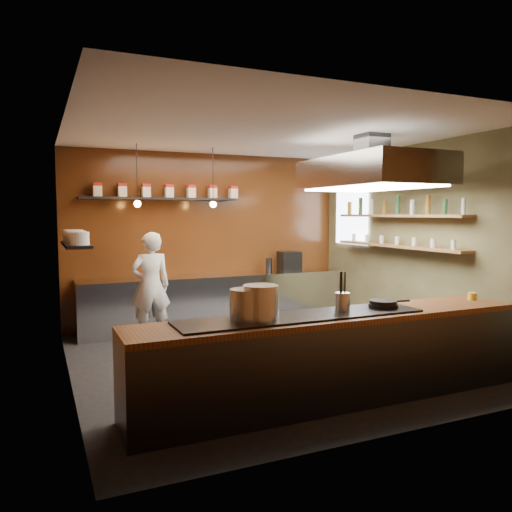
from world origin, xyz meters
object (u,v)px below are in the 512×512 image
extractor_hood (371,172)px  stockpot_large (261,302)px  espresso_machine (289,261)px  chef (151,286)px  stockpot_small (246,305)px

extractor_hood → stockpot_large: extractor_hood is taller
espresso_machine → stockpot_large: bearing=-116.9°
stockpot_large → chef: (-0.33, 3.40, -0.27)m
stockpot_large → espresso_machine: bearing=58.8°
chef → stockpot_large: bearing=92.3°
extractor_hood → espresso_machine: bearing=87.6°
extractor_hood → espresso_machine: (0.10, 2.53, -1.42)m
stockpot_large → stockpot_small: (-0.13, 0.05, -0.02)m
stockpot_small → espresso_machine: bearing=57.0°
stockpot_small → chef: size_ratio=0.19×
stockpot_small → chef: 3.37m
stockpot_small → chef: bearing=93.5°
extractor_hood → espresso_machine: extractor_hood is taller
extractor_hood → stockpot_small: bearing=-152.8°
stockpot_large → espresso_machine: size_ratio=0.95×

